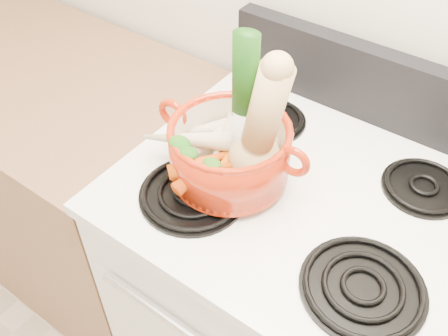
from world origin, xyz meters
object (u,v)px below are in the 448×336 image
Objects in this scene: dutch_oven at (230,152)px; leek at (245,105)px; stove_body at (289,310)px; squash at (258,123)px.

leek is at bearing 17.51° from dutch_oven.
stove_body is at bearing 10.97° from leek.
leek reaches higher than squash.
squash is at bearing -145.82° from stove_body.
dutch_oven is 0.92× the size of squash.
dutch_oven is 0.11m from squash.
dutch_oven is 0.13m from leek.
leek is at bearing 154.79° from squash.
squash is 0.84× the size of leek.
squash is (-0.10, -0.07, 0.67)m from stove_body.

